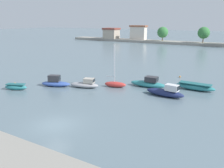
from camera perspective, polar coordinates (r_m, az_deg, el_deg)
The scene contains 11 objects.
ground_plane at distance 24.04m, azimuth -13.32°, elevation -9.45°, with size 400.00×400.00×0.00m, color slate.
moored_boat_0 at distance 37.11m, azimuth -21.84°, elevation -0.64°, with size 3.43×2.25×0.87m.
moored_boat_1 at distance 37.16m, azimuth -13.26°, elevation 0.34°, with size 4.71×3.01×1.70m.
moored_boat_2 at distance 35.78m, azimuth -6.37°, elevation -0.04°, with size 4.61×2.75×1.42m.
moored_boat_3 at distance 35.75m, azimuth 0.76°, elevation 0.00°, with size 3.43×1.83×6.34m.
moored_boat_4 at distance 36.24m, azimuth 8.65°, elevation 0.20°, with size 5.53×1.92×1.61m.
moored_boat_5 at distance 32.31m, azimuth 12.67°, elevation -1.87°, with size 5.38×2.09×1.70m.
moored_boat_6 at distance 36.35m, azimuth 19.09°, elevation -0.61°, with size 5.59×1.76×0.97m.
mooring_buoy_0 at distance 40.02m, azimuth -22.04°, elevation 0.08°, with size 0.35×0.35×0.35m, color orange.
mooring_buoy_1 at distance 43.39m, azimuth 15.79°, elevation 1.68°, with size 0.26×0.26×0.26m, color orange.
distant_shoreline at distance 99.25m, azimuth 20.19°, elevation 10.21°, with size 123.27×7.57×8.89m.
Camera 1 is at (15.55, -15.45, 9.88)m, focal length 38.57 mm.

